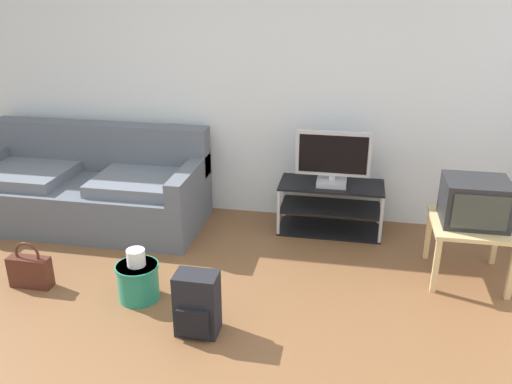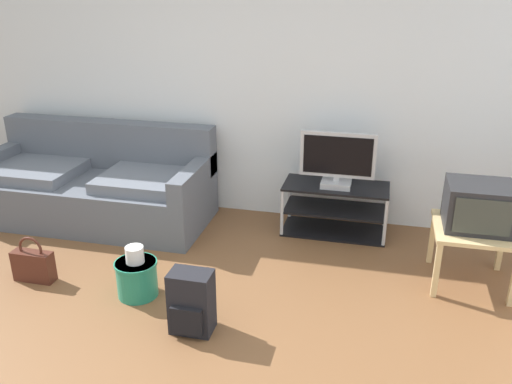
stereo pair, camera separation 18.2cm
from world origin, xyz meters
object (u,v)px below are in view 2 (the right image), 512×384
(handbag, at_px, (33,265))
(cleaning_bucket, at_px, (137,275))
(couch, at_px, (97,186))
(side_table, at_px, (474,236))
(tv_stand, at_px, (335,209))
(flat_tv, at_px, (338,160))
(backpack, at_px, (192,302))
(crt_tv, at_px, (479,206))

(handbag, xyz_separation_m, cleaning_bucket, (0.85, -0.00, 0.03))
(couch, relative_size, side_table, 3.71)
(handbag, height_order, cleaning_bucket, cleaning_bucket)
(tv_stand, height_order, flat_tv, flat_tv)
(tv_stand, bearing_deg, handbag, -147.06)
(cleaning_bucket, bearing_deg, backpack, -29.50)
(tv_stand, relative_size, handbag, 2.51)
(tv_stand, xyz_separation_m, backpack, (-0.74, -1.67, -0.02))
(backpack, height_order, cleaning_bucket, backpack)
(side_table, bearing_deg, handbag, -166.90)
(side_table, xyz_separation_m, backpack, (-1.81, -1.04, -0.18))
(crt_tv, xyz_separation_m, cleaning_bucket, (-2.33, -0.76, -0.46))
(couch, height_order, tv_stand, couch)
(flat_tv, height_order, crt_tv, flat_tv)
(couch, height_order, crt_tv, couch)
(side_table, relative_size, backpack, 1.35)
(side_table, xyz_separation_m, cleaning_bucket, (-2.33, -0.74, -0.23))
(tv_stand, relative_size, backpack, 2.16)
(couch, height_order, backpack, couch)
(tv_stand, height_order, side_table, side_table)
(flat_tv, relative_size, side_table, 1.12)
(cleaning_bucket, bearing_deg, couch, 129.06)
(couch, xyz_separation_m, handbag, (0.10, -1.16, -0.18))
(couch, relative_size, cleaning_bucket, 5.47)
(couch, bearing_deg, cleaning_bucket, -50.94)
(couch, xyz_separation_m, side_table, (3.28, -0.42, 0.07))
(flat_tv, bearing_deg, couch, -175.26)
(flat_tv, height_order, side_table, flat_tv)
(couch, height_order, side_table, couch)
(flat_tv, distance_m, handbag, 2.57)
(tv_stand, bearing_deg, cleaning_bucket, -132.72)
(side_table, distance_m, crt_tv, 0.23)
(tv_stand, bearing_deg, side_table, -30.62)
(flat_tv, distance_m, crt_tv, 1.22)
(couch, distance_m, side_table, 3.31)
(side_table, height_order, backpack, side_table)
(cleaning_bucket, bearing_deg, crt_tv, 18.03)
(side_table, bearing_deg, tv_stand, 149.38)
(side_table, bearing_deg, couch, 172.63)
(couch, bearing_deg, backpack, -44.84)
(couch, xyz_separation_m, crt_tv, (3.28, -0.41, 0.30))
(crt_tv, xyz_separation_m, backpack, (-1.81, -1.06, -0.41))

